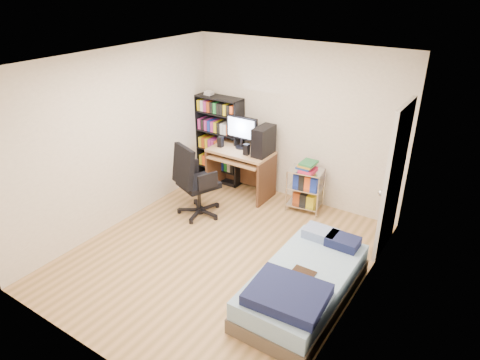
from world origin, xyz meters
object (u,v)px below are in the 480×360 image
Objects in this scene: office_chair at (196,193)px; media_shelf at (219,139)px; computer_desk at (248,155)px; bed at (303,285)px.

media_shelf is at bearing 131.19° from office_chair.
media_shelf reaches higher than office_chair.
bed is (1.93, -1.87, -0.48)m from computer_desk.
media_shelf is 0.73m from computer_desk.
office_chair is at bearing -105.61° from computer_desk.
media_shelf reaches higher than bed.
media_shelf is 0.88× the size of bed.
bed is at bearing -44.09° from computer_desk.
media_shelf is at bearing 142.06° from bed.
office_chair is (-0.28, -1.01, -0.34)m from computer_desk.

